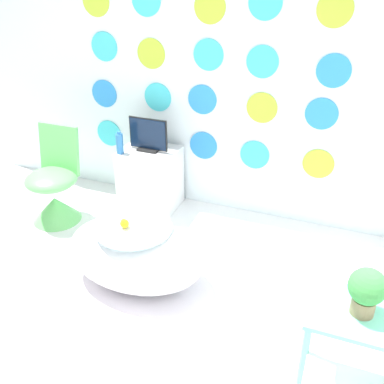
# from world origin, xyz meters

# --- Properties ---
(ground_plane) EXTENTS (12.00, 12.00, 0.00)m
(ground_plane) POSITION_xyz_m (0.00, 0.00, 0.00)
(ground_plane) COLOR white
(wall_back_dotted) EXTENTS (4.40, 0.05, 2.60)m
(wall_back_dotted) POSITION_xyz_m (-0.00, 2.06, 1.30)
(wall_back_dotted) COLOR white
(wall_back_dotted) RESTS_ON ground_plane
(rug) EXTENTS (1.27, 0.77, 0.01)m
(rug) POSITION_xyz_m (-0.11, 0.68, 0.00)
(rug) COLOR silver
(rug) RESTS_ON ground_plane
(bathtub) EXTENTS (0.98, 0.64, 0.46)m
(bathtub) POSITION_xyz_m (-0.07, 0.84, 0.23)
(bathtub) COLOR white
(bathtub) RESTS_ON ground_plane
(rubber_duck) EXTENTS (0.06, 0.07, 0.07)m
(rubber_duck) POSITION_xyz_m (-0.11, 0.79, 0.50)
(rubber_duck) COLOR yellow
(rubber_duck) RESTS_ON bathtub
(chair) EXTENTS (0.43, 0.43, 0.80)m
(chair) POSITION_xyz_m (-1.09, 1.31, 0.26)
(chair) COLOR #66C166
(chair) RESTS_ON ground_plane
(tv_cabinet) EXTENTS (0.48, 0.40, 0.55)m
(tv_cabinet) POSITION_xyz_m (-0.43, 1.81, 0.28)
(tv_cabinet) COLOR silver
(tv_cabinet) RESTS_ON ground_plane
(tv) EXTENTS (0.35, 0.12, 0.28)m
(tv) POSITION_xyz_m (-0.43, 1.81, 0.68)
(tv) COLOR black
(tv) RESTS_ON tv_cabinet
(vase) EXTENTS (0.06, 0.06, 0.19)m
(vase) POSITION_xyz_m (-0.63, 1.67, 0.64)
(vase) COLOR #2D72B7
(vase) RESTS_ON tv_cabinet
(side_table) EXTENTS (0.50, 0.39, 0.54)m
(side_table) POSITION_xyz_m (1.38, 0.45, 0.44)
(side_table) COLOR #72D8B7
(side_table) RESTS_ON ground_plane
(potted_plant_left) EXTENTS (0.18, 0.18, 0.25)m
(potted_plant_left) POSITION_xyz_m (1.38, 0.45, 0.68)
(potted_plant_left) COLOR #8C6B4C
(potted_plant_left) RESTS_ON side_table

